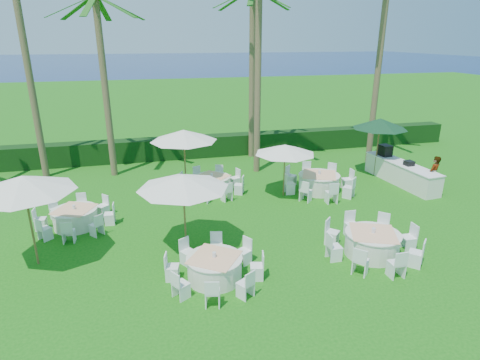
% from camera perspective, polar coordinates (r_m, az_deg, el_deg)
% --- Properties ---
extents(ground, '(120.00, 120.00, 0.00)m').
position_cam_1_polar(ground, '(12.72, -1.75, -11.70)').
color(ground, '#125F10').
rests_on(ground, ground).
extents(hedge, '(34.00, 1.00, 1.20)m').
position_cam_1_polar(hedge, '(23.52, -8.06, 4.62)').
color(hedge, black).
rests_on(hedge, ground).
extents(ocean, '(260.00, 260.00, 0.00)m').
position_cam_1_polar(ocean, '(112.85, -13.36, 15.75)').
color(ocean, '#071C48').
rests_on(ocean, ground).
extents(banquet_table_b, '(2.83, 2.83, 0.87)m').
position_cam_1_polar(banquet_table_b, '(11.80, -3.64, -12.30)').
color(banquet_table_b, silver).
rests_on(banquet_table_b, ground).
extents(banquet_table_c, '(3.05, 3.05, 0.93)m').
position_cam_1_polar(banquet_table_c, '(13.65, 18.27, -8.50)').
color(banquet_table_c, silver).
rests_on(banquet_table_c, ground).
extents(banquet_table_d, '(2.81, 2.81, 0.86)m').
position_cam_1_polar(banquet_table_d, '(15.98, -22.36, -4.94)').
color(banquet_table_d, silver).
rests_on(banquet_table_d, ground).
extents(banquet_table_e, '(2.86, 2.86, 0.89)m').
position_cam_1_polar(banquet_table_e, '(18.10, -4.04, -0.54)').
color(banquet_table_e, silver).
rests_on(banquet_table_e, ground).
extents(banquet_table_f, '(3.24, 3.24, 0.98)m').
position_cam_1_polar(banquet_table_f, '(18.47, 11.14, -0.32)').
color(banquet_table_f, silver).
rests_on(banquet_table_f, ground).
extents(umbrella_a, '(2.94, 2.94, 2.88)m').
position_cam_1_polar(umbrella_a, '(13.12, -28.46, -0.51)').
color(umbrella_a, brown).
rests_on(umbrella_a, ground).
extents(umbrella_b, '(2.91, 2.91, 2.59)m').
position_cam_1_polar(umbrella_b, '(12.64, -8.12, -0.22)').
color(umbrella_b, brown).
rests_on(umbrella_b, ground).
extents(umbrella_c, '(2.93, 2.93, 2.85)m').
position_cam_1_polar(umbrella_c, '(17.64, -8.02, 6.30)').
color(umbrella_c, brown).
rests_on(umbrella_c, ground).
extents(umbrella_d, '(2.61, 2.61, 2.32)m').
position_cam_1_polar(umbrella_d, '(17.21, 6.42, 4.36)').
color(umbrella_d, brown).
rests_on(umbrella_d, ground).
extents(umbrella_green, '(2.65, 2.65, 2.91)m').
position_cam_1_polar(umbrella_green, '(20.85, 19.31, 7.58)').
color(umbrella_green, brown).
rests_on(umbrella_green, ground).
extents(buffet_table, '(1.31, 4.45, 1.56)m').
position_cam_1_polar(buffet_table, '(20.62, 21.84, 1.07)').
color(buffet_table, silver).
rests_on(buffet_table, ground).
extents(staff_person, '(0.73, 0.62, 1.70)m').
position_cam_1_polar(staff_person, '(19.82, 25.83, 0.70)').
color(staff_person, gray).
rests_on(staff_person, ground).
extents(palm_a, '(4.41, 4.08, 11.65)m').
position_cam_1_polar(palm_a, '(21.44, -28.37, 16.60)').
color(palm_a, brown).
rests_on(palm_a, ground).
extents(palm_b, '(4.23, 4.38, 8.38)m').
position_cam_1_polar(palm_b, '(20.48, -18.72, 13.11)').
color(palm_b, brown).
rests_on(palm_b, ground).
extents(palm_c, '(4.40, 4.10, 10.09)m').
position_cam_1_polar(palm_c, '(20.03, 2.59, 16.47)').
color(palm_c, brown).
rests_on(palm_c, ground).
extents(palm_d, '(4.37, 4.24, 9.00)m').
position_cam_1_polar(palm_d, '(22.84, 1.71, 15.46)').
color(palm_d, brown).
rests_on(palm_d, ground).
extents(palm_e, '(4.26, 4.36, 10.45)m').
position_cam_1_polar(palm_e, '(22.84, 19.24, 16.29)').
color(palm_e, brown).
rests_on(palm_e, ground).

